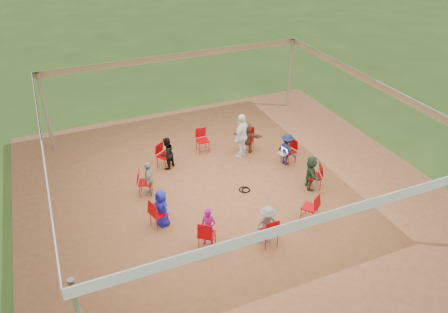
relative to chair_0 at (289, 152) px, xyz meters
name	(u,v)px	position (x,y,z in m)	size (l,w,h in m)	color
ground	(231,191)	(-2.57, -0.77, -0.45)	(80.00, 80.00, 0.00)	#2C4D18
dirt_patch	(231,191)	(-2.57, -0.77, -0.44)	(13.00, 13.00, 0.00)	brown
tent	(231,125)	(-2.57, -0.77, 1.92)	(10.33, 10.33, 3.00)	#B2B2B7
chair_0	(289,152)	(0.00, 0.00, 0.00)	(0.42, 0.44, 0.90)	#B10004
chair_1	(248,139)	(-0.95, 1.37, 0.00)	(0.42, 0.44, 0.90)	#B10004
chair_2	(203,141)	(-2.51, 1.92, 0.00)	(0.42, 0.44, 0.90)	#B10004
chair_3	(164,156)	(-4.10, 1.44, 0.00)	(0.42, 0.44, 0.90)	#B10004
chair_4	(145,182)	(-5.11, 0.12, 0.00)	(0.42, 0.44, 0.90)	#B10004
chair_5	(159,213)	(-5.15, -1.54, 0.00)	(0.42, 0.44, 0.90)	#B10004
chair_6	(207,234)	(-4.20, -2.91, 0.00)	(0.42, 0.44, 0.90)	#B10004
chair_7	(269,232)	(-2.64, -3.46, 0.00)	(0.42, 0.44, 0.90)	#B10004
chair_8	(310,207)	(-1.05, -2.98, 0.00)	(0.42, 0.44, 0.90)	#B10004
chair_9	(314,176)	(-0.04, -1.66, 0.00)	(0.42, 0.44, 0.90)	#B10004
person_seated_0	(287,149)	(-0.11, -0.03, 0.14)	(0.76, 0.37, 1.17)	#161D40
person_seated_1	(247,138)	(-1.02, 1.27, 0.14)	(1.09, 0.41, 1.17)	brown
person_seated_2	(167,153)	(-4.04, 1.34, 0.14)	(0.57, 0.33, 1.17)	black
person_seated_3	(149,179)	(-5.00, 0.08, 0.14)	(0.69, 0.35, 1.17)	#A5A293
person_seated_4	(162,208)	(-5.03, -1.51, 0.14)	(0.57, 0.32, 1.17)	#191EB6
person_seated_5	(208,227)	(-4.13, -2.81, 0.14)	(0.43, 0.28, 1.17)	#8D0F63
person_seated_6	(267,225)	(-2.63, -3.34, 0.14)	(0.76, 0.37, 1.17)	gray
person_seated_7	(311,173)	(-0.15, -1.62, 0.14)	(1.09, 0.41, 1.17)	#224528
standing_person	(242,136)	(-1.34, 1.04, 0.40)	(0.99, 0.51, 1.69)	white
cable_coil	(245,190)	(-2.14, -0.93, -0.43)	(0.46, 0.46, 0.03)	black
laptop	(283,152)	(-0.27, -0.08, 0.11)	(0.33, 0.38, 0.22)	#B7B7BC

